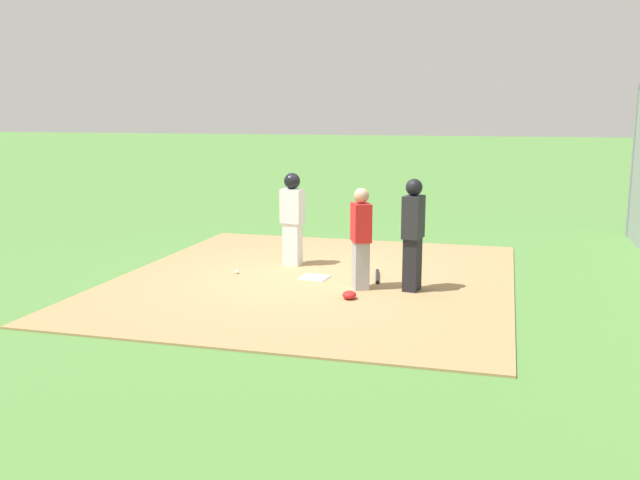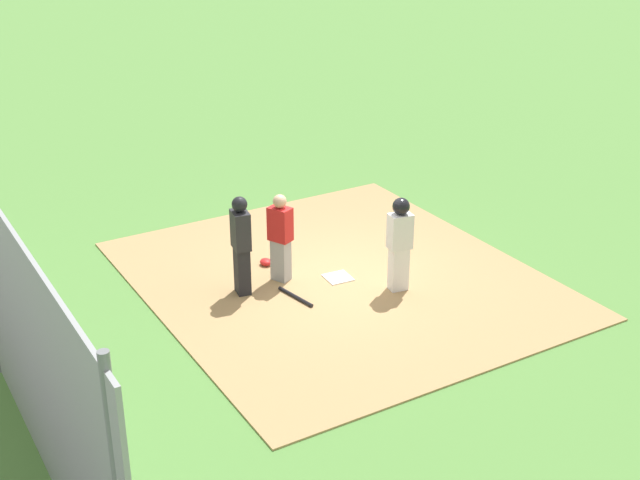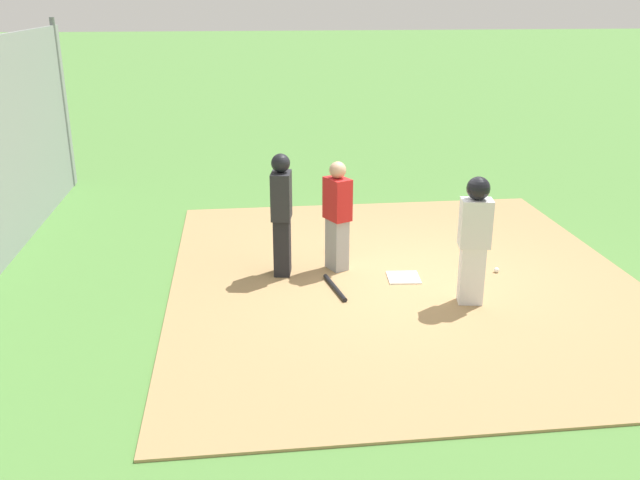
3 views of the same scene
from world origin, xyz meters
name	(u,v)px [view 2 (image 2 of 3)]	position (x,y,z in m)	size (l,w,h in m)	color
ground_plane	(338,279)	(0.00, 0.00, 0.00)	(140.00, 140.00, 0.00)	#51843D
dirt_infield	(338,279)	(0.00, 0.00, 0.01)	(7.20, 6.40, 0.03)	#A88456
home_plate	(338,277)	(0.00, 0.00, 0.04)	(0.44, 0.44, 0.02)	white
catcher	(280,236)	(-0.47, -0.87, 0.85)	(0.45, 0.40, 1.58)	#9E9EA3
umpire	(241,243)	(-0.37, -1.66, 0.94)	(0.42, 0.32, 1.73)	black
runner	(400,238)	(0.87, 0.66, 0.98)	(0.32, 0.42, 1.66)	silver
baseball_bat	(296,297)	(0.27, -1.01, 0.06)	(0.06, 0.06, 0.85)	black
catcher_mask	(266,262)	(-1.11, -0.84, 0.09)	(0.24, 0.20, 0.12)	red
baseball	(400,258)	(-0.05, 1.36, 0.07)	(0.07, 0.07, 0.07)	white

